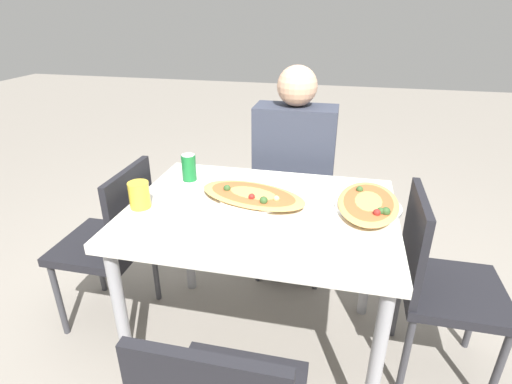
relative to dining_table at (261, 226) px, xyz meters
name	(u,v)px	position (x,y,z in m)	size (l,w,h in m)	color
ground_plane	(260,345)	(0.00, 0.00, -0.67)	(14.00, 14.00, 0.00)	gray
dining_table	(261,226)	(0.00, 0.00, 0.00)	(1.07, 0.80, 0.75)	silver
chair_far_seated	(295,193)	(0.05, 0.73, -0.18)	(0.40, 0.40, 0.84)	black
chair_side_left	(113,238)	(-0.73, 0.04, -0.18)	(0.40, 0.40, 0.84)	black
chair_side_right	(438,279)	(0.73, 0.04, -0.18)	(0.40, 0.40, 0.84)	black
person_seated	(294,162)	(0.05, 0.62, 0.05)	(0.43, 0.23, 1.23)	#2D2D38
pizza_main	(253,196)	(-0.05, 0.06, 0.10)	(0.51, 0.35, 0.06)	white
soda_can	(189,167)	(-0.39, 0.21, 0.15)	(0.07, 0.07, 0.12)	#197233
drink_glass	(139,195)	(-0.48, -0.10, 0.14)	(0.08, 0.08, 0.11)	gold
pizza_second	(368,204)	(0.42, 0.09, 0.10)	(0.27, 0.43, 0.06)	white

